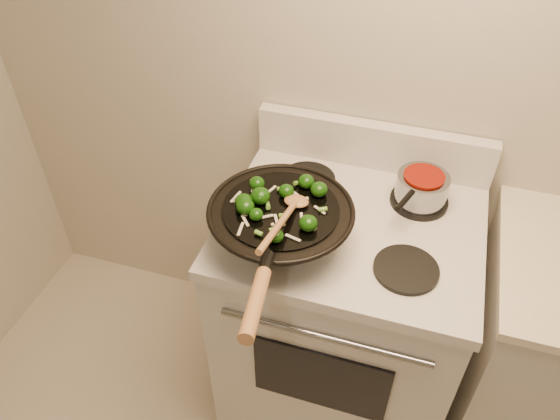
% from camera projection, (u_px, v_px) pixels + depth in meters
% --- Properties ---
extents(stove, '(0.78, 0.67, 1.08)m').
position_uv_depth(stove, '(341.00, 313.00, 1.95)').
color(stove, silver).
rests_on(stove, ground).
extents(wok, '(0.41, 0.67, 0.20)m').
position_uv_depth(wok, '(280.00, 224.00, 1.52)').
color(wok, black).
rests_on(wok, stove).
extents(stirfry, '(0.27, 0.28, 0.05)m').
position_uv_depth(stirfry, '(276.00, 201.00, 1.48)').
color(stirfry, '#103808').
rests_on(stirfry, wok).
extents(wooden_spoon, '(0.07, 0.31, 0.09)m').
position_uv_depth(wooden_spoon, '(287.00, 214.00, 1.42)').
color(wooden_spoon, '#9D6A3E').
rests_on(wooden_spoon, wok).
extents(saucepan, '(0.16, 0.25, 0.09)m').
position_uv_depth(saucepan, '(422.00, 188.00, 1.67)').
color(saucepan, gray).
rests_on(saucepan, stove).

